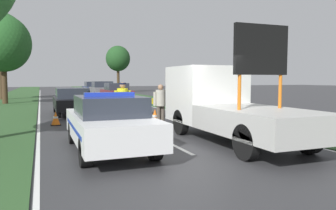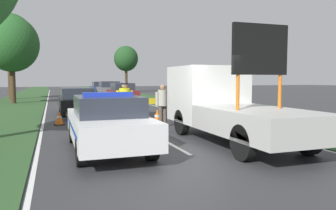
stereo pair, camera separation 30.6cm
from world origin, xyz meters
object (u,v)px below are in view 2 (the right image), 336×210
queued_car_suv_grey (109,90)px  roadside_tree_near_left (126,59)px  police_officer (125,101)px  queued_car_sedan_black (77,100)px  pedestrian_civilian (163,102)px  traffic_cone_centre_front (143,132)px  road_barrier (136,103)px  roadside_tree_mid_left (11,44)px  traffic_cone_near_truck (157,117)px  police_car (108,123)px  roadside_tree_mid_right (9,40)px  traffic_cone_near_police (59,118)px  queued_car_hatch_blue (100,89)px  queued_car_wagon_maroon (122,93)px  work_truck (224,103)px

queued_car_suv_grey → roadside_tree_near_left: 17.25m
police_officer → queued_car_sedan_black: (-1.34, 6.13, -0.32)m
pedestrian_civilian → traffic_cone_centre_front: bearing=-116.7°
road_barrier → police_officer: 0.90m
queued_car_sedan_black → queued_car_suv_grey: size_ratio=1.14×
roadside_tree_near_left → roadside_tree_mid_left: bearing=-124.8°
pedestrian_civilian → traffic_cone_near_truck: 0.87m
road_barrier → queued_car_suv_grey: queued_car_suv_grey is taller
roadside_tree_near_left → roadside_tree_mid_left: size_ratio=0.99×
police_car → traffic_cone_centre_front: bearing=40.3°
pedestrian_civilian → roadside_tree_mid_right: size_ratio=0.21×
queued_car_suv_grey → pedestrian_civilian: bearing=87.1°
traffic_cone_near_police → traffic_cone_centre_front: bearing=-62.8°
police_car → queued_car_sedan_black: police_car is taller
roadside_tree_mid_left → roadside_tree_mid_right: (-0.83, 6.16, 1.00)m
traffic_cone_near_police → road_barrier: bearing=-24.5°
queued_car_hatch_blue → roadside_tree_near_left: (5.09, 9.84, 3.98)m
police_car → roadside_tree_mid_left: 20.20m
roadside_tree_mid_right → traffic_cone_near_police: bearing=-78.8°
traffic_cone_near_truck → queued_car_wagon_maroon: size_ratio=0.15×
police_officer → traffic_cone_centre_front: size_ratio=3.22×
pedestrian_civilian → queued_car_suv_grey: queued_car_suv_grey is taller
police_car → queued_car_suv_grey: size_ratio=1.13×
traffic_cone_near_truck → pedestrian_civilian: bearing=-85.4°
work_truck → queued_car_suv_grey: size_ratio=1.50×
police_car → police_officer: (1.24, 3.63, 0.31)m
roadside_tree_mid_right → queued_car_wagon_maroon: bearing=-45.8°
police_car → work_truck: (3.74, 0.47, 0.40)m
traffic_cone_near_police → traffic_cone_near_truck: 4.11m
pedestrian_civilian → queued_car_hatch_blue: size_ratio=0.37×
queued_car_sedan_black → roadside_tree_mid_right: bearing=-72.6°
work_truck → traffic_cone_near_police: size_ratio=10.74×
road_barrier → queued_car_sedan_black: 5.80m
pedestrian_civilian → queued_car_sedan_black: 6.81m
queued_car_hatch_blue → roadside_tree_near_left: roadside_tree_near_left is taller
road_barrier → roadside_tree_mid_right: (-6.89, 21.23, 4.68)m
queued_car_wagon_maroon → roadside_tree_mid_left: (-8.00, 2.92, 3.77)m
traffic_cone_near_truck → queued_car_hatch_blue: bearing=87.6°
police_car → traffic_cone_near_police: size_ratio=8.09×
traffic_cone_near_truck → roadside_tree_mid_right: size_ratio=0.08×
queued_car_suv_grey → queued_car_hatch_blue: (0.04, 6.15, -0.03)m
traffic_cone_centre_front → queued_car_wagon_maroon: (2.52, 15.42, 0.56)m
queued_car_suv_grey → roadside_tree_mid_left: size_ratio=0.60×
police_officer → traffic_cone_near_truck: police_officer is taller
pedestrian_civilian → roadside_tree_mid_right: (-7.81, 21.94, 4.60)m
queued_car_sedan_black → queued_car_wagon_maroon: 7.74m
roadside_tree_near_left → roadside_tree_mid_right: 18.78m
traffic_cone_near_truck → traffic_cone_near_police: bearing=158.7°
road_barrier → traffic_cone_near_police: size_ratio=5.04×
pedestrian_civilian → roadside_tree_mid_left: size_ratio=0.25×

